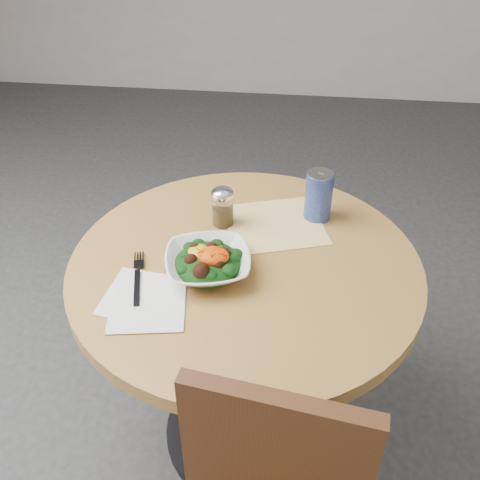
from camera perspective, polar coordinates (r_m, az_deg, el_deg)
The scene contains 8 objects.
ground at distance 1.93m, azimuth 0.40°, elevation -19.72°, with size 6.00×6.00×0.00m, color #2E2E31.
table at distance 1.50m, azimuth 0.49°, elevation -8.08°, with size 0.90×0.90×0.75m.
cloth_napkin at distance 1.49m, azimuth 3.68°, elevation 1.67°, with size 0.26×0.24×0.00m, color orange.
paper_napkins at distance 1.27m, azimuth -10.14°, elevation -6.39°, with size 0.22×0.23×0.00m.
salad_bowl at distance 1.32m, azimuth -3.43°, elevation -2.41°, with size 0.25×0.25×0.08m.
fork at distance 1.33m, azimuth -10.85°, elevation -3.75°, with size 0.07×0.20×0.00m.
spice_shaker at distance 1.47m, azimuth -1.86°, elevation 3.57°, with size 0.06×0.06×0.11m.
beverage_can at distance 1.50m, azimuth 8.38°, elevation 4.71°, with size 0.08×0.08×0.15m.
Camera 1 is at (0.11, -1.05, 1.61)m, focal length 40.00 mm.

